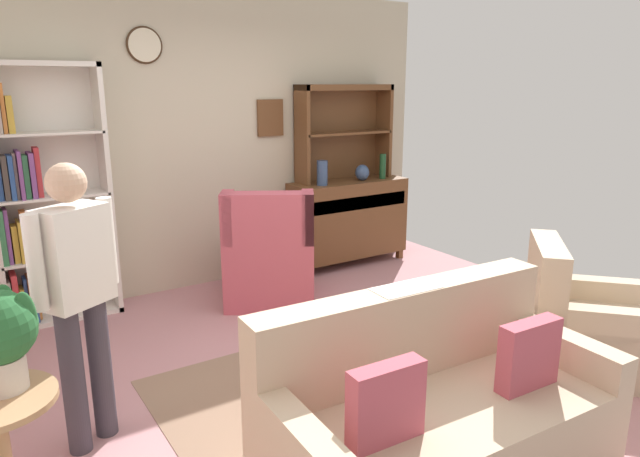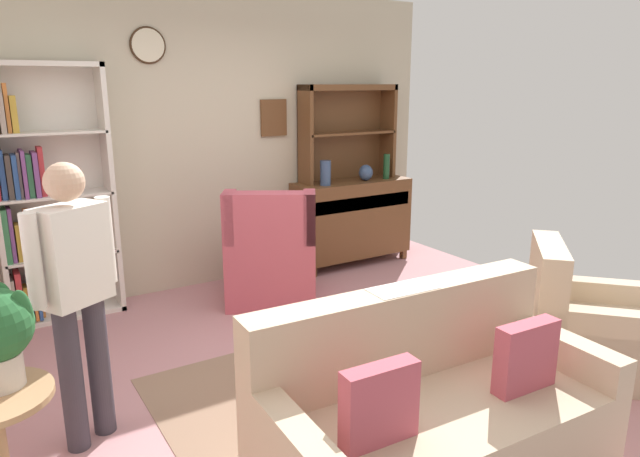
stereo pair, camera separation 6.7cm
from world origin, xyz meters
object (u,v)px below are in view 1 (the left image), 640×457
object	(u,v)px
bottle_wine	(383,166)
wingback_chair	(270,261)
sideboard	(348,218)
couch_floral	(435,413)
sideboard_hutch	(343,119)
person_reading	(78,288)
coffee_table	(346,338)
book_stack	(345,331)
bookshelf	(39,202)
armchair_floral	(580,327)
vase_tall	(322,173)
vase_round	(362,173)
plant_stand	(1,447)

from	to	relation	value
bottle_wine	wingback_chair	bearing A→B (deg)	-164.01
sideboard	couch_floral	distance (m)	3.49
sideboard_hutch	wingback_chair	bearing A→B (deg)	-152.02
wingback_chair	person_reading	bearing A→B (deg)	-144.13
wingback_chair	coffee_table	bearing A→B (deg)	-100.71
sideboard_hutch	person_reading	world-z (taller)	sideboard_hutch
book_stack	coffee_table	bearing A→B (deg)	52.55
bookshelf	armchair_floral	size ratio (longest dim) A/B	1.94
vase_tall	coffee_table	xyz separation A→B (m)	(-1.18, -2.08, -0.69)
couch_floral	coffee_table	bearing A→B (deg)	84.86
wingback_chair	bottle_wine	bearing A→B (deg)	15.99
sideboard	vase_round	size ratio (longest dim) A/B	7.65
sideboard	couch_floral	xyz separation A→B (m)	(-1.65, -3.06, -0.20)
armchair_floral	book_stack	size ratio (longest dim) A/B	5.46
sideboard	plant_stand	distance (m)	4.21
bookshelf	couch_floral	distance (m)	3.49
plant_stand	book_stack	size ratio (longest dim) A/B	3.16
couch_floral	plant_stand	world-z (taller)	couch_floral
bottle_wine	person_reading	size ratio (longest dim) A/B	0.17
vase_tall	coffee_table	size ratio (longest dim) A/B	0.32
bookshelf	sideboard	size ratio (longest dim) A/B	1.62
sideboard	book_stack	distance (m)	2.80
bottle_wine	couch_floral	size ratio (longest dim) A/B	0.15
plant_stand	person_reading	distance (m)	0.81
bookshelf	book_stack	distance (m)	2.76
couch_floral	wingback_chair	xyz separation A→B (m)	(0.38, 2.50, 0.07)
bottle_wine	person_reading	distance (m)	3.90
bookshelf	person_reading	xyz separation A→B (m)	(-0.08, -1.96, -0.11)
sideboard	couch_floral	size ratio (longest dim) A/B	0.71
coffee_table	person_reading	bearing A→B (deg)	169.13
coffee_table	book_stack	xyz separation A→B (m)	(-0.07, -0.10, 0.10)
sideboard	book_stack	xyz separation A→B (m)	(-1.64, -2.26, -0.06)
bookshelf	bottle_wine	distance (m)	3.39
sideboard_hutch	armchair_floral	distance (m)	3.17
armchair_floral	coffee_table	bearing A→B (deg)	157.78
person_reading	vase_round	bearing A→B (deg)	29.39
person_reading	coffee_table	size ratio (longest dim) A/B	1.95
vase_round	wingback_chair	xyz separation A→B (m)	(-1.40, -0.50, -0.62)
sideboard_hutch	wingback_chair	world-z (taller)	sideboard_hutch
sideboard	bottle_wine	world-z (taller)	bottle_wine
couch_floral	coffee_table	size ratio (longest dim) A/B	2.30
plant_stand	wingback_chair	bearing A→B (deg)	37.47
armchair_floral	coffee_table	xyz separation A→B (m)	(-1.56, 0.64, 0.06)
sideboard	wingback_chair	xyz separation A→B (m)	(-1.27, -0.56, -0.13)
couch_floral	wingback_chair	bearing A→B (deg)	81.27
coffee_table	vase_round	bearing A→B (deg)	50.98
plant_stand	book_stack	bearing A→B (deg)	1.11
bookshelf	armchair_floral	xyz separation A→B (m)	(2.98, -2.88, -0.72)
sideboard	vase_round	bearing A→B (deg)	-27.17
plant_stand	coffee_table	world-z (taller)	plant_stand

